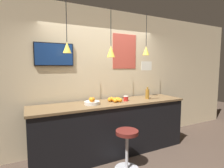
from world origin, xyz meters
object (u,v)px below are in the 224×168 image
at_px(juice_bottle, 147,94).
at_px(bar_stool, 127,143).
at_px(fruit_bowl, 92,102).
at_px(spread_jar, 126,98).
at_px(mounted_tv, 54,54).

bearing_deg(juice_bottle, bar_stool, -145.11).
relative_size(fruit_bowl, spread_jar, 2.80).
height_order(fruit_bowl, mounted_tv, mounted_tv).
bearing_deg(mounted_tv, fruit_bowl, -38.61).
bearing_deg(spread_jar, bar_stool, -119.37).
bearing_deg(fruit_bowl, juice_bottle, 0.33).
height_order(juice_bottle, mounted_tv, mounted_tv).
bearing_deg(spread_jar, juice_bottle, -0.00).
height_order(bar_stool, spread_jar, spread_jar).
height_order(fruit_bowl, spread_jar, fruit_bowl).
xyz_separation_m(fruit_bowl, juice_bottle, (1.25, 0.01, 0.06)).
distance_m(juice_bottle, spread_jar, 0.53).
bearing_deg(fruit_bowl, spread_jar, 0.57).
relative_size(fruit_bowl, mounted_tv, 0.40).
bearing_deg(juice_bottle, fruit_bowl, -179.67).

